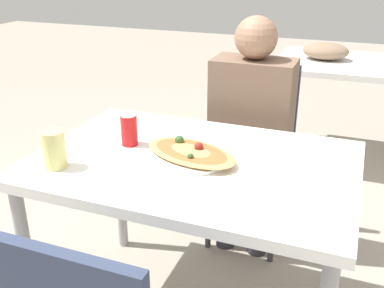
# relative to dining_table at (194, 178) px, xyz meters

# --- Properties ---
(dining_table) EXTENTS (1.19, 0.81, 0.76)m
(dining_table) POSITION_rel_dining_table_xyz_m (0.00, 0.00, 0.00)
(dining_table) COLOR white
(dining_table) RESTS_ON ground_plane
(chair_far_seated) EXTENTS (0.40, 0.40, 0.94)m
(chair_far_seated) POSITION_rel_dining_table_xyz_m (0.07, 0.74, -0.15)
(chair_far_seated) COLOR #2D3851
(chair_far_seated) RESTS_ON ground_plane
(person_seated) EXTENTS (0.39, 0.25, 1.20)m
(person_seated) POSITION_rel_dining_table_xyz_m (0.07, 0.62, 0.03)
(person_seated) COLOR #2D2D38
(person_seated) RESTS_ON ground_plane
(pizza_main) EXTENTS (0.43, 0.33, 0.06)m
(pizza_main) POSITION_rel_dining_table_xyz_m (-0.01, 0.01, 0.10)
(pizza_main) COLOR white
(pizza_main) RESTS_ON dining_table
(soda_can) EXTENTS (0.07, 0.07, 0.12)m
(soda_can) POSITION_rel_dining_table_xyz_m (-0.29, 0.04, 0.14)
(soda_can) COLOR red
(soda_can) RESTS_ON dining_table
(drink_glass) EXTENTS (0.08, 0.08, 0.14)m
(drink_glass) POSITION_rel_dining_table_xyz_m (-0.44, -0.24, 0.15)
(drink_glass) COLOR #E0DB7F
(drink_glass) RESTS_ON dining_table
(background_table) EXTENTS (1.10, 0.80, 0.88)m
(background_table) POSITION_rel_dining_table_xyz_m (0.46, 1.91, 0.02)
(background_table) COLOR white
(background_table) RESTS_ON ground_plane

